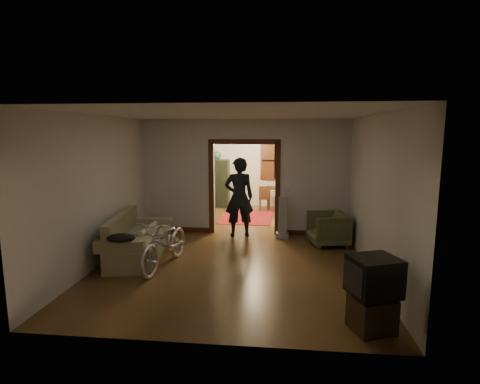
# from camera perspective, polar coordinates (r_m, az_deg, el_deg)

# --- Properties ---
(floor) EXTENTS (5.00, 8.50, 0.01)m
(floor) POSITION_cam_1_polar(r_m,az_deg,el_deg) (8.69, 0.21, -7.52)
(floor) COLOR #3F2814
(floor) RESTS_ON ground
(ceiling) EXTENTS (5.00, 8.50, 0.01)m
(ceiling) POSITION_cam_1_polar(r_m,az_deg,el_deg) (8.33, 0.22, 11.26)
(ceiling) COLOR white
(ceiling) RESTS_ON floor
(wall_back) EXTENTS (5.00, 0.02, 2.80)m
(wall_back) POSITION_cam_1_polar(r_m,az_deg,el_deg) (12.61, 2.16, 4.16)
(wall_back) COLOR beige
(wall_back) RESTS_ON floor
(wall_left) EXTENTS (0.02, 8.50, 2.80)m
(wall_left) POSITION_cam_1_polar(r_m,az_deg,el_deg) (9.00, -15.84, 1.82)
(wall_left) COLOR beige
(wall_left) RESTS_ON floor
(wall_right) EXTENTS (0.02, 8.50, 2.80)m
(wall_right) POSITION_cam_1_polar(r_m,az_deg,el_deg) (8.52, 17.19, 1.37)
(wall_right) COLOR beige
(wall_right) RESTS_ON floor
(partition_wall) EXTENTS (5.00, 0.14, 2.80)m
(partition_wall) POSITION_cam_1_polar(r_m,az_deg,el_deg) (9.14, 0.69, 2.28)
(partition_wall) COLOR beige
(partition_wall) RESTS_ON floor
(door_casing) EXTENTS (1.74, 0.20, 2.32)m
(door_casing) POSITION_cam_1_polar(r_m,az_deg,el_deg) (9.18, 0.68, 0.42)
(door_casing) COLOR #3F1D0E
(door_casing) RESTS_ON floor
(far_window) EXTENTS (0.98, 0.06, 1.28)m
(far_window) POSITION_cam_1_polar(r_m,az_deg,el_deg) (12.53, 5.36, 4.78)
(far_window) COLOR black
(far_window) RESTS_ON wall_back
(chandelier) EXTENTS (0.24, 0.24, 0.24)m
(chandelier) POSITION_cam_1_polar(r_m,az_deg,el_deg) (10.82, 1.57, 8.38)
(chandelier) COLOR #FFE0A5
(chandelier) RESTS_ON ceiling
(light_switch) EXTENTS (0.08, 0.01, 0.12)m
(light_switch) POSITION_cam_1_polar(r_m,az_deg,el_deg) (9.05, 7.28, 1.18)
(light_switch) COLOR silver
(light_switch) RESTS_ON partition_wall
(sofa) EXTENTS (1.12, 2.02, 0.88)m
(sofa) POSITION_cam_1_polar(r_m,az_deg,el_deg) (7.72, -15.24, -6.59)
(sofa) COLOR olive
(sofa) RESTS_ON floor
(rolled_paper) EXTENTS (0.11, 0.87, 0.11)m
(rolled_paper) POSITION_cam_1_polar(r_m,az_deg,el_deg) (7.93, -13.81, -5.44)
(rolled_paper) COLOR beige
(rolled_paper) RESTS_ON sofa
(jacket) EXTENTS (0.50, 0.38, 0.15)m
(jacket) POSITION_cam_1_polar(r_m,az_deg,el_deg) (6.83, -17.69, -6.68)
(jacket) COLOR black
(jacket) RESTS_ON sofa
(bicycle) EXTENTS (0.87, 1.85, 0.93)m
(bicycle) POSITION_cam_1_polar(r_m,az_deg,el_deg) (7.13, -11.30, -7.55)
(bicycle) COLOR silver
(bicycle) RESTS_ON floor
(armchair) EXTENTS (0.95, 0.93, 0.74)m
(armchair) POSITION_cam_1_polar(r_m,az_deg,el_deg) (8.55, 13.25, -5.48)
(armchair) COLOR #4D5731
(armchair) RESTS_ON floor
(tv_stand) EXTENTS (0.61, 0.58, 0.44)m
(tv_stand) POSITION_cam_1_polar(r_m,az_deg,el_deg) (5.24, 19.45, -17.09)
(tv_stand) COLOR black
(tv_stand) RESTS_ON floor
(crt_tv) EXTENTS (0.70, 0.66, 0.48)m
(crt_tv) POSITION_cam_1_polar(r_m,az_deg,el_deg) (5.04, 19.76, -11.96)
(crt_tv) COLOR black
(crt_tv) RESTS_ON tv_stand
(vacuum) EXTENTS (0.37, 0.33, 0.99)m
(vacuum) POSITION_cam_1_polar(r_m,az_deg,el_deg) (8.91, 6.49, -3.88)
(vacuum) COLOR gray
(vacuum) RESTS_ON floor
(person) EXTENTS (0.79, 0.61, 1.90)m
(person) POSITION_cam_1_polar(r_m,az_deg,el_deg) (8.92, -0.14, -0.81)
(person) COLOR black
(person) RESTS_ON floor
(oriental_rug) EXTENTS (1.53, 1.98, 0.01)m
(oriental_rug) POSITION_cam_1_polar(r_m,az_deg,el_deg) (11.08, 1.09, -3.83)
(oriental_rug) COLOR maroon
(oriental_rug) RESTS_ON floor
(locker) EXTENTS (0.88, 0.63, 1.59)m
(locker) POSITION_cam_1_polar(r_m,az_deg,el_deg) (12.52, -3.47, 1.33)
(locker) COLOR #24331F
(locker) RESTS_ON floor
(globe) EXTENTS (0.27, 0.27, 0.27)m
(globe) POSITION_cam_1_polar(r_m,az_deg,el_deg) (12.42, -3.52, 6.57)
(globe) COLOR #1E5972
(globe) RESTS_ON locker
(desk) EXTENTS (1.09, 0.74, 0.74)m
(desk) POSITION_cam_1_polar(r_m,az_deg,el_deg) (12.07, 6.43, -1.06)
(desk) COLOR #341F11
(desk) RESTS_ON floor
(desk_chair) EXTENTS (0.40, 0.40, 0.81)m
(desk_chair) POSITION_cam_1_polar(r_m,az_deg,el_deg) (11.95, 3.81, -0.94)
(desk_chair) COLOR #341F11
(desk_chair) RESTS_ON floor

